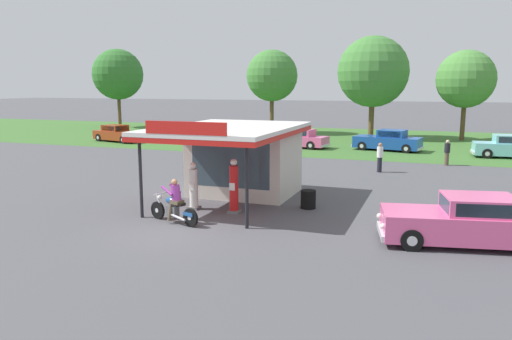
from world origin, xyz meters
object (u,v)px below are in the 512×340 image
at_px(parked_car_back_row_far_right, 295,139).
at_px(bystander_leaning_by_kiosk, 447,152).
at_px(bystander_strolling_foreground, 192,143).
at_px(parked_car_second_row_spare, 216,136).
at_px(spare_tire_stack, 308,199).
at_px(gas_pump_nearside, 194,188).
at_px(parked_car_back_row_centre, 388,141).
at_px(parked_car_back_row_far_left, 118,134).
at_px(bystander_admiring_sedan, 380,157).
at_px(motorcycle_with_rider, 174,205).
at_px(featured_classic_sedan, 466,222).
at_px(parked_car_back_row_right, 511,147).
at_px(gas_pump_offside, 234,188).

relative_size(parked_car_back_row_far_right, bystander_leaning_by_kiosk, 3.68).
bearing_deg(bystander_leaning_by_kiosk, bystander_strolling_foreground, -177.11).
bearing_deg(parked_car_second_row_spare, parked_car_back_row_far_right, 3.36).
bearing_deg(spare_tire_stack, parked_car_back_row_far_right, 107.21).
height_order(gas_pump_nearside, bystander_strolling_foreground, gas_pump_nearside).
bearing_deg(parked_car_back_row_centre, parked_car_back_row_far_left, -175.31).
distance_m(parked_car_back_row_far_left, parked_car_back_row_far_right, 15.64).
bearing_deg(parked_car_back_row_centre, bystander_admiring_sedan, -87.42).
bearing_deg(parked_car_second_row_spare, bystander_leaning_by_kiosk, -16.11).
bearing_deg(motorcycle_with_rider, parked_car_second_row_spare, 111.13).
bearing_deg(motorcycle_with_rider, featured_classic_sedan, 5.41).
height_order(parked_car_back_row_right, parked_car_back_row_far_right, parked_car_back_row_right).
relative_size(parked_car_back_row_centre, bystander_strolling_foreground, 3.37).
bearing_deg(parked_car_back_row_centre, parked_car_back_row_far_right, -175.92).
distance_m(featured_classic_sedan, parked_car_second_row_spare, 27.86).
distance_m(gas_pump_nearside, bystander_admiring_sedan, 12.58).
height_order(gas_pump_nearside, parked_car_back_row_right, gas_pump_nearside).
distance_m(bystander_strolling_foreground, spare_tire_stack, 17.02).
height_order(featured_classic_sedan, parked_car_back_row_right, parked_car_back_row_right).
bearing_deg(parked_car_back_row_centre, gas_pump_offside, -100.19).
height_order(parked_car_back_row_right, bystander_admiring_sedan, bystander_admiring_sedan).
bearing_deg(parked_car_back_row_centre, bystander_leaning_by_kiosk, -56.29).
distance_m(gas_pump_offside, motorcycle_with_rider, 2.50).
bearing_deg(featured_classic_sedan, gas_pump_nearside, 173.42).
height_order(featured_classic_sedan, parked_car_back_row_far_left, featured_classic_sedan).
bearing_deg(gas_pump_nearside, parked_car_back_row_right, 55.59).
xyz_separation_m(parked_car_back_row_right, bystander_admiring_sedan, (-7.70, -8.79, 0.17)).
relative_size(bystander_strolling_foreground, spare_tire_stack, 2.16).
xyz_separation_m(parked_car_back_row_centre, bystander_strolling_foreground, (-12.87, -6.89, 0.10)).
height_order(gas_pump_offside, parked_car_back_row_far_left, gas_pump_offside).
bearing_deg(parked_car_back_row_right, featured_classic_sedan, -100.37).
distance_m(gas_pump_offside, bystander_strolling_foreground, 16.78).
bearing_deg(bystander_admiring_sedan, parked_car_back_row_far_right, 128.88).
bearing_deg(parked_car_back_row_far_left, gas_pump_offside, -45.30).
height_order(gas_pump_nearside, parked_car_back_row_centre, gas_pump_nearside).
bearing_deg(parked_car_back_row_far_left, spare_tire_stack, -39.22).
height_order(motorcycle_with_rider, bystander_strolling_foreground, motorcycle_with_rider).
height_order(motorcycle_with_rider, spare_tire_stack, motorcycle_with_rider).
relative_size(gas_pump_nearside, bystander_leaning_by_kiosk, 1.19).
relative_size(gas_pump_nearside, gas_pump_offside, 0.89).
relative_size(gas_pump_offside, bystander_leaning_by_kiosk, 1.34).
height_order(gas_pump_nearside, gas_pump_offside, gas_pump_offside).
bearing_deg(motorcycle_with_rider, parked_car_back_row_centre, 77.26).
bearing_deg(parked_car_back_row_far_left, bystander_admiring_sedan, -19.12).
bearing_deg(parked_car_second_row_spare, bystander_admiring_sedan, -32.34).
height_order(parked_car_second_row_spare, parked_car_back_row_centre, parked_car_back_row_centre).
distance_m(gas_pump_offside, parked_car_second_row_spare, 22.43).
height_order(gas_pump_nearside, parked_car_back_row_far_right, gas_pump_nearside).
distance_m(gas_pump_nearside, featured_classic_sedan, 9.85).
distance_m(parked_car_second_row_spare, bystander_leaning_by_kiosk, 18.51).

